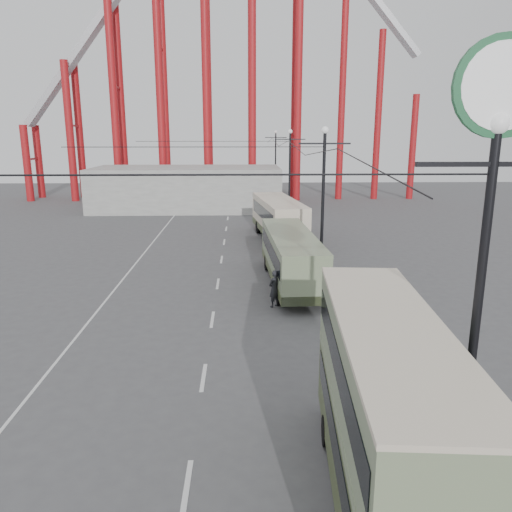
{
  "coord_description": "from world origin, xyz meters",
  "views": [
    {
      "loc": [
        0.46,
        -13.13,
        8.91
      ],
      "look_at": [
        1.18,
        10.83,
        3.0
      ],
      "focal_mm": 35.0,
      "sensor_mm": 36.0,
      "label": 1
    }
  ],
  "objects_px": {
    "single_decker_green": "(291,256)",
    "pedestrian": "(274,289)",
    "lamp_post_near": "(491,186)",
    "single_decker_cream": "(278,217)",
    "double_decker_bus": "(385,409)"
  },
  "relations": [
    {
      "from": "lamp_post_near",
      "to": "single_decker_green",
      "type": "height_order",
      "value": "lamp_post_near"
    },
    {
      "from": "double_decker_bus",
      "to": "single_decker_green",
      "type": "bearing_deg",
      "value": 95.45
    },
    {
      "from": "double_decker_bus",
      "to": "single_decker_green",
      "type": "distance_m",
      "value": 18.67
    },
    {
      "from": "single_decker_cream",
      "to": "double_decker_bus",
      "type": "bearing_deg",
      "value": -96.95
    },
    {
      "from": "single_decker_green",
      "to": "single_decker_cream",
      "type": "bearing_deg",
      "value": 86.68
    },
    {
      "from": "single_decker_green",
      "to": "pedestrian",
      "type": "distance_m",
      "value": 4.25
    },
    {
      "from": "single_decker_green",
      "to": "pedestrian",
      "type": "relative_size",
      "value": 5.61
    },
    {
      "from": "lamp_post_near",
      "to": "double_decker_bus",
      "type": "xyz_separation_m",
      "value": [
        -1.85,
        0.11,
        -5.13
      ]
    },
    {
      "from": "single_decker_green",
      "to": "single_decker_cream",
      "type": "height_order",
      "value": "single_decker_cream"
    },
    {
      "from": "lamp_post_near",
      "to": "single_decker_cream",
      "type": "distance_m",
      "value": 32.43
    },
    {
      "from": "double_decker_bus",
      "to": "single_decker_cream",
      "type": "distance_m",
      "value": 31.73
    },
    {
      "from": "single_decker_cream",
      "to": "pedestrian",
      "type": "xyz_separation_m",
      "value": [
        -1.47,
        -17.06,
        -0.96
      ]
    },
    {
      "from": "double_decker_bus",
      "to": "pedestrian",
      "type": "distance_m",
      "value": 14.84
    },
    {
      "from": "single_decker_green",
      "to": "single_decker_cream",
      "type": "distance_m",
      "value": 13.08
    },
    {
      "from": "lamp_post_near",
      "to": "single_decker_cream",
      "type": "height_order",
      "value": "lamp_post_near"
    }
  ]
}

